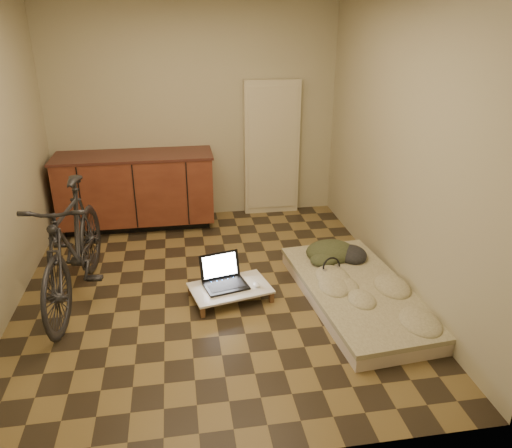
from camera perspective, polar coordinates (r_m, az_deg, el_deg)
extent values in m
cube|color=brown|center=(4.81, -5.11, -7.52)|extent=(3.50, 4.00, 0.00)
cube|color=#B4AB8A|center=(6.25, -7.04, 12.35)|extent=(3.50, 0.00, 2.60)
cube|color=#B4AB8A|center=(2.44, -2.40, -4.74)|extent=(3.50, 0.00, 2.60)
cube|color=#B4AB8A|center=(4.74, 16.13, 8.23)|extent=(0.00, 4.00, 2.60)
cube|color=black|center=(6.37, -13.14, 0.35)|extent=(1.70, 0.48, 0.10)
cube|color=#562418|center=(6.18, -13.52, 3.98)|extent=(1.80, 0.60, 0.78)
cube|color=#462119|center=(6.06, -13.87, 7.60)|extent=(1.84, 0.62, 0.03)
cube|color=beige|center=(6.40, 1.80, 8.62)|extent=(0.70, 0.10, 1.70)
imported|color=black|center=(4.66, -20.29, -1.76)|extent=(0.72, 1.89, 1.19)
cube|color=beige|center=(4.68, 11.51, -8.03)|extent=(1.02, 1.89, 0.12)
cube|color=#C3BB95|center=(4.64, 11.59, -7.19)|extent=(1.04, 1.92, 0.04)
cube|color=brown|center=(4.40, -6.13, -9.97)|extent=(0.05, 0.05, 0.10)
cube|color=brown|center=(4.73, -7.52, -7.51)|extent=(0.05, 0.05, 0.10)
cube|color=brown|center=(4.59, 1.77, -8.35)|extent=(0.05, 0.05, 0.10)
cube|color=brown|center=(4.90, -0.13, -6.11)|extent=(0.05, 0.05, 0.10)
cube|color=silver|center=(4.61, -2.97, -7.32)|extent=(0.80, 0.61, 0.02)
cube|color=black|center=(4.61, -3.45, -7.07)|extent=(0.43, 0.35, 0.02)
cube|color=black|center=(4.69, -4.18, -4.74)|extent=(0.39, 0.16, 0.24)
cube|color=white|center=(4.69, -4.18, -4.74)|extent=(0.33, 0.13, 0.20)
ellipsoid|color=white|center=(4.61, 0.06, -6.95)|extent=(0.08, 0.11, 0.03)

